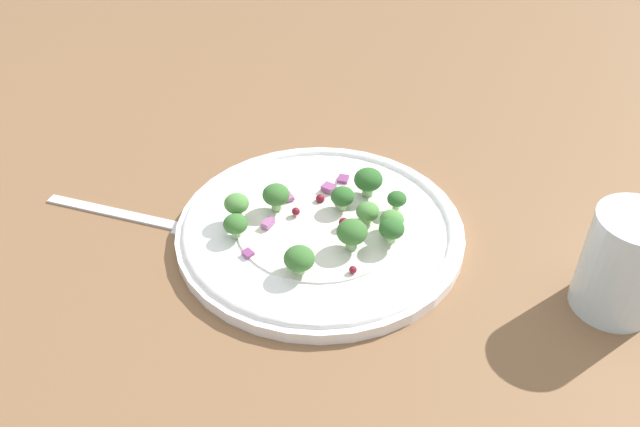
% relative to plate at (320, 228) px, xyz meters
% --- Properties ---
extents(ground_plane, '(1.80, 1.80, 0.02)m').
position_rel_plate_xyz_m(ground_plane, '(-0.01, 0.01, -0.02)').
color(ground_plane, brown).
extents(plate, '(0.28, 0.28, 0.02)m').
position_rel_plate_xyz_m(plate, '(0.00, 0.00, 0.00)').
color(plate, white).
rests_on(plate, ground_plane).
extents(dressing_pool, '(0.17, 0.17, 0.00)m').
position_rel_plate_xyz_m(dressing_pool, '(0.00, 0.00, 0.00)').
color(dressing_pool, white).
rests_on(dressing_pool, plate).
extents(broccoli_floret_0, '(0.02, 0.02, 0.02)m').
position_rel_plate_xyz_m(broccoli_floret_0, '(-0.02, 0.07, 0.03)').
color(broccoli_floret_0, '#8EB77A').
rests_on(broccoli_floret_0, plate).
extents(broccoli_floret_1, '(0.02, 0.02, 0.02)m').
position_rel_plate_xyz_m(broccoli_floret_1, '(0.07, -0.04, 0.02)').
color(broccoli_floret_1, '#9EC684').
rests_on(broccoli_floret_1, plate).
extents(broccoli_floret_2, '(0.02, 0.02, 0.02)m').
position_rel_plate_xyz_m(broccoli_floret_2, '(0.05, -0.06, 0.03)').
color(broccoli_floret_2, '#9EC684').
rests_on(broccoli_floret_2, plate).
extents(broccoli_floret_3, '(0.02, 0.02, 0.02)m').
position_rel_plate_xyz_m(broccoli_floret_3, '(-0.04, 0.03, 0.02)').
color(broccoli_floret_3, '#ADD18E').
rests_on(broccoli_floret_3, plate).
extents(broccoli_floret_4, '(0.03, 0.03, 0.03)m').
position_rel_plate_xyz_m(broccoli_floret_4, '(0.02, -0.05, 0.02)').
color(broccoli_floret_4, '#9EC684').
rests_on(broccoli_floret_4, plate).
extents(broccoli_floret_5, '(0.02, 0.02, 0.02)m').
position_rel_plate_xyz_m(broccoli_floret_5, '(-0.07, 0.04, 0.02)').
color(broccoli_floret_5, '#9EC684').
rests_on(broccoli_floret_5, plate).
extents(broccoli_floret_6, '(0.03, 0.03, 0.03)m').
position_rel_plate_xyz_m(broccoli_floret_6, '(-0.07, 0.00, 0.02)').
color(broccoli_floret_6, '#8EB77A').
rests_on(broccoli_floret_6, plate).
extents(broccoli_floret_7, '(0.02, 0.02, 0.02)m').
position_rel_plate_xyz_m(broccoli_floret_7, '(-0.04, 0.06, 0.02)').
color(broccoli_floret_7, '#8EB77A').
rests_on(broccoli_floret_7, plate).
extents(broccoli_floret_8, '(0.03, 0.03, 0.03)m').
position_rel_plate_xyz_m(broccoli_floret_8, '(0.06, 0.04, 0.02)').
color(broccoli_floret_8, '#9EC684').
rests_on(broccoli_floret_8, plate).
extents(broccoli_floret_9, '(0.03, 0.03, 0.03)m').
position_rel_plate_xyz_m(broccoli_floret_9, '(0.00, 0.05, 0.02)').
color(broccoli_floret_9, '#8EB77A').
rests_on(broccoli_floret_9, plate).
extents(broccoli_floret_10, '(0.02, 0.02, 0.02)m').
position_rel_plate_xyz_m(broccoli_floret_10, '(-0.03, -0.00, 0.02)').
color(broccoli_floret_10, '#ADD18E').
rests_on(broccoli_floret_10, plate).
extents(cranberry_0, '(0.01, 0.01, 0.01)m').
position_rel_plate_xyz_m(cranberry_0, '(-0.01, 0.02, 0.01)').
color(cranberry_0, maroon).
rests_on(cranberry_0, plate).
extents(cranberry_1, '(0.01, 0.01, 0.01)m').
position_rel_plate_xyz_m(cranberry_1, '(0.06, -0.06, 0.01)').
color(cranberry_1, maroon).
rests_on(cranberry_1, plate).
extents(cranberry_2, '(0.01, 0.01, 0.01)m').
position_rel_plate_xyz_m(cranberry_2, '(0.01, -0.03, 0.01)').
color(cranberry_2, maroon).
rests_on(cranberry_2, plate).
extents(cranberry_3, '(0.01, 0.01, 0.01)m').
position_rel_plate_xyz_m(cranberry_3, '(0.03, 0.07, 0.01)').
color(cranberry_3, maroon).
rests_on(cranberry_3, plate).
extents(cranberry_4, '(0.01, 0.01, 0.01)m').
position_rel_plate_xyz_m(cranberry_4, '(-0.03, -0.03, 0.01)').
color(cranberry_4, maroon).
rests_on(cranberry_4, plate).
extents(cranberry_5, '(0.01, 0.01, 0.01)m').
position_rel_plate_xyz_m(cranberry_5, '(-0.03, 0.07, 0.01)').
color(cranberry_5, maroon).
rests_on(cranberry_5, plate).
extents(onion_bit_0, '(0.01, 0.01, 0.00)m').
position_rel_plate_xyz_m(onion_bit_0, '(0.08, -0.02, 0.01)').
color(onion_bit_0, '#843D75').
rests_on(onion_bit_0, plate).
extents(onion_bit_1, '(0.02, 0.02, 0.00)m').
position_rel_plate_xyz_m(onion_bit_1, '(-0.07, -0.03, 0.01)').
color(onion_bit_1, '#843D75').
rests_on(onion_bit_1, plate).
extents(onion_bit_2, '(0.02, 0.01, 0.01)m').
position_rel_plate_xyz_m(onion_bit_2, '(0.04, -0.03, 0.01)').
color(onion_bit_2, '#A35B93').
rests_on(onion_bit_2, plate).
extents(onion_bit_3, '(0.01, 0.01, 0.01)m').
position_rel_plate_xyz_m(onion_bit_3, '(-0.04, -0.03, 0.01)').
color(onion_bit_3, '#934C84').
rests_on(onion_bit_3, plate).
extents(onion_bit_4, '(0.01, 0.01, 0.00)m').
position_rel_plate_xyz_m(onion_bit_4, '(-0.01, -0.05, 0.01)').
color(onion_bit_4, '#A35B93').
rests_on(onion_bit_4, plate).
extents(fork, '(0.10, 0.17, 0.01)m').
position_rel_plate_xyz_m(fork, '(0.12, -0.15, -0.01)').
color(fork, silver).
rests_on(fork, ground_plane).
extents(water_glass, '(0.07, 0.07, 0.10)m').
position_rel_plate_xyz_m(water_glass, '(-0.11, 0.25, 0.04)').
color(water_glass, silver).
rests_on(water_glass, ground_plane).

